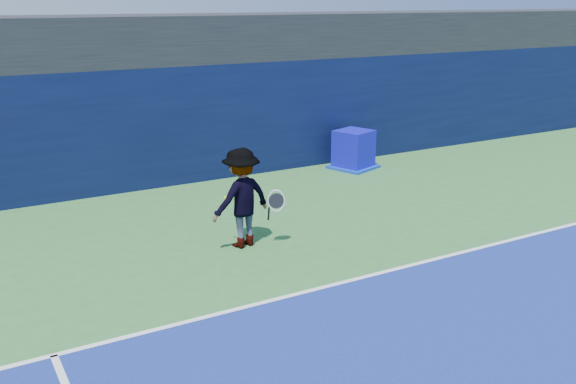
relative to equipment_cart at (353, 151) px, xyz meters
name	(u,v)px	position (x,y,z in m)	size (l,w,h in m)	color
ground	(490,362)	(-4.27, -9.22, -0.49)	(80.00, 80.00, 0.00)	#327032
baseline	(358,279)	(-4.27, -6.22, -0.48)	(24.00, 0.10, 0.01)	white
stadium_band	(175,38)	(-4.27, 2.28, 3.11)	(36.00, 3.00, 1.20)	black
back_wall_assembly	(193,122)	(-4.27, 1.28, 1.01)	(36.00, 1.03, 3.00)	#091033
equipment_cart	(353,151)	(0.00, 0.00, 0.00)	(1.43, 1.43, 1.08)	#100DB7
tennis_player	(242,198)	(-5.30, -3.83, 0.47)	(1.45, 0.95, 1.93)	white
tennis_ball	(225,197)	(-5.56, -3.64, 0.47)	(0.06, 0.06, 0.06)	#CBF81B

